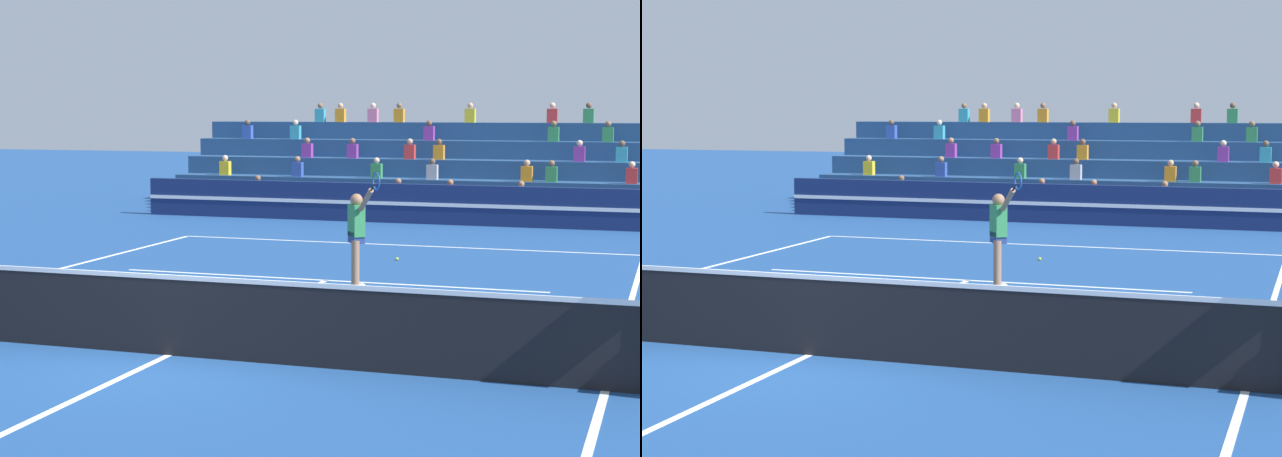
{
  "view_description": "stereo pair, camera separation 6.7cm",
  "coord_description": "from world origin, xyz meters",
  "views": [
    {
      "loc": [
        6.25,
        -12.24,
        3.18
      ],
      "look_at": [
        0.25,
        5.35,
        1.1
      ],
      "focal_mm": 60.0,
      "sensor_mm": 36.0,
      "label": 1
    },
    {
      "loc": [
        6.32,
        -12.21,
        3.18
      ],
      "look_at": [
        0.25,
        5.35,
        1.1
      ],
      "focal_mm": 60.0,
      "sensor_mm": 36.0,
      "label": 2
    }
  ],
  "objects": [
    {
      "name": "ground_plane",
      "position": [
        0.0,
        0.0,
        0.0
      ],
      "size": [
        120.0,
        120.0,
        0.0
      ],
      "primitive_type": "plane",
      "color": "navy"
    },
    {
      "name": "court_lines",
      "position": [
        0.0,
        0.0,
        0.0
      ],
      "size": [
        11.1,
        23.9,
        0.01
      ],
      "color": "white",
      "rests_on": "ground"
    },
    {
      "name": "tennis_net",
      "position": [
        0.0,
        0.0,
        0.54
      ],
      "size": [
        12.0,
        0.1,
        1.1
      ],
      "color": "black",
      "rests_on": "ground"
    },
    {
      "name": "sponsor_banner_wall",
      "position": [
        0.0,
        16.7,
        0.55
      ],
      "size": [
        18.0,
        0.26,
        1.1
      ],
      "color": "navy",
      "rests_on": "ground"
    },
    {
      "name": "bleacher_stand",
      "position": [
        0.0,
        20.51,
        1.02
      ],
      "size": [
        18.19,
        4.75,
        3.38
      ],
      "color": "navy",
      "rests_on": "ground"
    },
    {
      "name": "tennis_player",
      "position": [
        0.87,
        5.55,
        0.98
      ],
      "size": [
        0.9,
        1.15,
        2.2
      ],
      "color": "#9E7051",
      "rests_on": "ground"
    },
    {
      "name": "tennis_ball",
      "position": [
        0.58,
        9.42,
        0.03
      ],
      "size": [
        0.07,
        0.07,
        0.07
      ],
      "primitive_type": "sphere",
      "color": "#C6DB33",
      "rests_on": "ground"
    }
  ]
}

